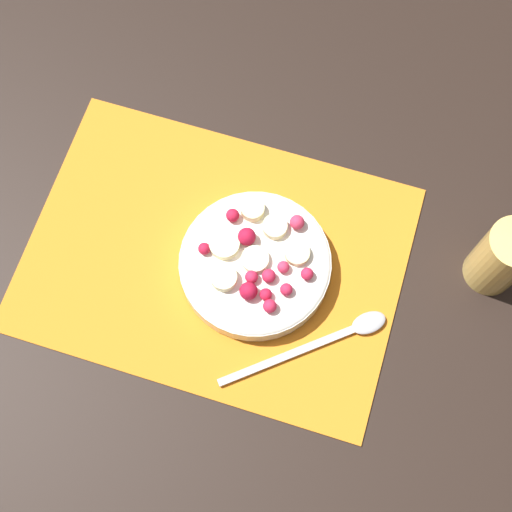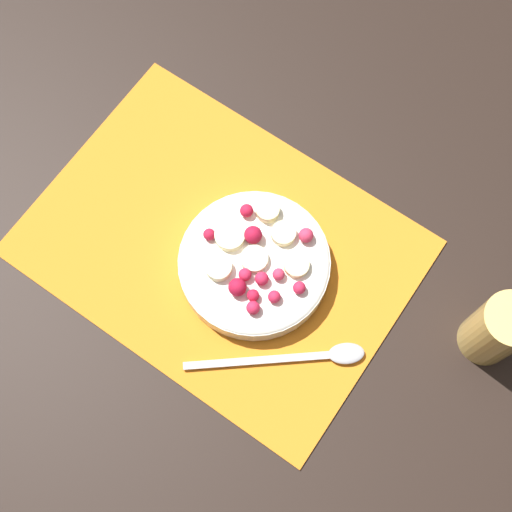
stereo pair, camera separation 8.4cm
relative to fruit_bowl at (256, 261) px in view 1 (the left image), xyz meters
name	(u,v)px [view 1 (the left image)]	position (x,y,z in m)	size (l,w,h in m)	color
ground_plane	(215,258)	(0.05, 0.00, -0.02)	(3.00, 3.00, 0.00)	black
placemat	(215,257)	(0.05, 0.00, -0.02)	(0.46, 0.33, 0.01)	orange
fruit_bowl	(256,261)	(0.00, 0.00, 0.00)	(0.18, 0.18, 0.05)	silver
spoon	(335,336)	(-0.12, 0.06, -0.02)	(0.18, 0.15, 0.01)	#B2B2B7
drinking_glass	(502,257)	(-0.28, -0.08, 0.03)	(0.06, 0.06, 0.11)	#F4CC66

